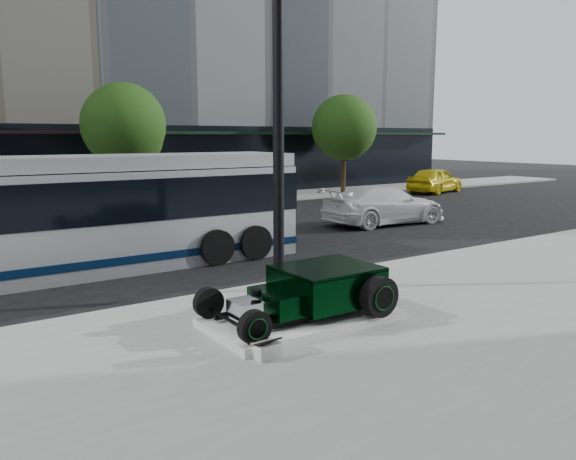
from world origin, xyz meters
TOP-DOWN VIEW (x-y plane):
  - ground at (0.00, 0.00)m, footprint 120.00×120.00m
  - sidewalk_far at (0.00, 14.00)m, footprint 70.00×4.00m
  - street_trees at (1.15, 13.07)m, footprint 29.80×3.80m
  - display_plinth at (-1.83, -4.77)m, footprint 3.40×1.80m
  - hot_rod at (-1.49, -4.77)m, footprint 3.22×2.00m
  - info_plaque at (-3.20, -5.75)m, footprint 0.42×0.32m
  - lamppost at (-0.91, -2.63)m, footprint 0.43×0.43m
  - transit_bus at (-4.11, 1.96)m, footprint 12.12×2.88m
  - white_sedan at (7.99, 3.32)m, footprint 5.32×2.44m
  - yellow_taxi at (19.40, 10.71)m, footprint 4.89×2.95m

SIDE VIEW (x-z plane):
  - ground at x=0.00m, z-range 0.00..0.00m
  - sidewalk_far at x=0.00m, z-range 0.00..0.12m
  - display_plinth at x=-1.83m, z-range 0.12..0.27m
  - info_plaque at x=-3.20m, z-range 0.09..0.40m
  - hot_rod at x=-1.49m, z-range 0.29..1.10m
  - white_sedan at x=7.99m, z-range 0.00..1.51m
  - yellow_taxi at x=19.40m, z-range 0.00..1.56m
  - transit_bus at x=-4.11m, z-range 0.02..2.95m
  - lamppost at x=-0.91m, z-range -0.18..7.63m
  - street_trees at x=1.15m, z-range 0.92..6.62m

